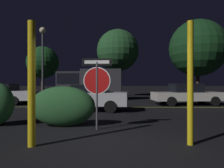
# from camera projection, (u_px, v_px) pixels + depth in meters

# --- Properties ---
(ground_plane) EXTENTS (260.00, 260.00, 0.00)m
(ground_plane) POSITION_uv_depth(u_px,v_px,m) (110.00, 145.00, 4.98)
(ground_plane) COLOR black
(road_center_stripe) EXTENTS (42.78, 0.12, 0.01)m
(road_center_stripe) POSITION_uv_depth(u_px,v_px,m) (115.00, 107.00, 12.94)
(road_center_stripe) COLOR gold
(road_center_stripe) RESTS_ON ground_plane
(stop_sign) EXTENTS (0.92, 0.08, 2.16)m
(stop_sign) POSITION_uv_depth(u_px,v_px,m) (97.00, 80.00, 6.62)
(stop_sign) COLOR #4C4C51
(stop_sign) RESTS_ON ground_plane
(yellow_pole_left) EXTENTS (0.17, 0.17, 2.79)m
(yellow_pole_left) POSITION_uv_depth(u_px,v_px,m) (32.00, 84.00, 4.83)
(yellow_pole_left) COLOR yellow
(yellow_pole_left) RESTS_ON ground_plane
(yellow_pole_right) EXTENTS (0.14, 0.14, 2.83)m
(yellow_pole_right) POSITION_uv_depth(u_px,v_px,m) (190.00, 83.00, 4.97)
(yellow_pole_right) COLOR yellow
(yellow_pole_right) RESTS_ON ground_plane
(hedge_bush_2) EXTENTS (2.14, 0.81, 1.31)m
(hedge_bush_2) POSITION_uv_depth(u_px,v_px,m) (63.00, 106.00, 7.13)
(hedge_bush_2) COLOR #285B2D
(hedge_bush_2) RESTS_ON ground_plane
(passing_car_2) EXTENTS (4.31, 2.08, 1.34)m
(passing_car_2) POSITION_uv_depth(u_px,v_px,m) (88.00, 97.00, 11.32)
(passing_car_2) COLOR silver
(passing_car_2) RESTS_ON ground_plane
(passing_car_3) EXTENTS (4.74, 2.26, 1.41)m
(passing_car_3) POSITION_uv_depth(u_px,v_px,m) (187.00, 94.00, 14.42)
(passing_car_3) COLOR silver
(passing_car_3) RESTS_ON ground_plane
(delivery_truck) EXTENTS (5.63, 2.75, 2.66)m
(delivery_truck) POSITION_uv_depth(u_px,v_px,m) (89.00, 82.00, 19.46)
(delivery_truck) COLOR #2D2D33
(delivery_truck) RESTS_ON ground_plane
(street_lamp) EXTENTS (0.55, 0.55, 6.25)m
(street_lamp) POSITION_uv_depth(u_px,v_px,m) (43.00, 47.00, 18.70)
(street_lamp) COLOR #4C4C51
(street_lamp) RESTS_ON ground_plane
(tree_0) EXTENTS (4.73, 4.73, 7.52)m
(tree_0) POSITION_uv_depth(u_px,v_px,m) (118.00, 51.00, 24.61)
(tree_0) COLOR #422D1E
(tree_0) RESTS_ON ground_plane
(tree_1) EXTENTS (5.59, 5.59, 7.72)m
(tree_1) POSITION_uv_depth(u_px,v_px,m) (198.00, 48.00, 21.56)
(tree_1) COLOR #422D1E
(tree_1) RESTS_ON ground_plane
(tree_2) EXTENTS (3.33, 3.33, 5.29)m
(tree_2) POSITION_uv_depth(u_px,v_px,m) (43.00, 63.00, 22.74)
(tree_2) COLOR #422D1E
(tree_2) RESTS_ON ground_plane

